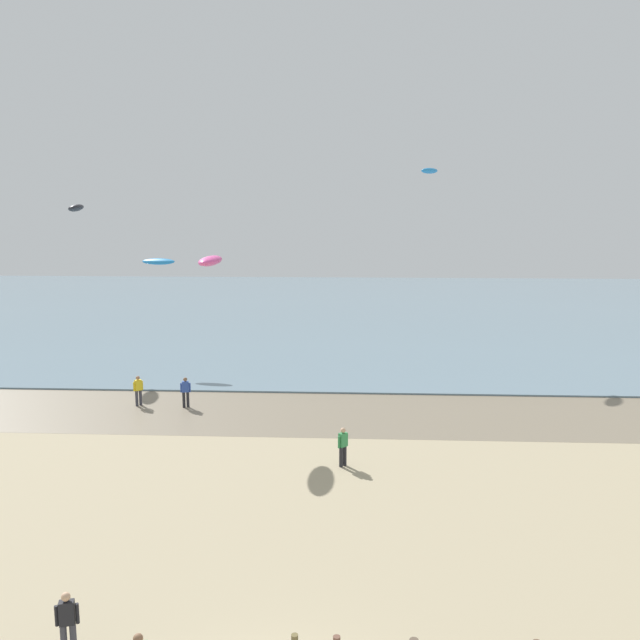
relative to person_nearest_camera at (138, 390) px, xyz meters
The scene contains 10 objects.
wet_sand_strip 10.52m from the person_nearest_camera, ahead, with size 120.00×7.94×0.01m, color #7A6D59.
sea 39.44m from the person_nearest_camera, 74.66° to the left, with size 160.00×70.00×0.10m, color slate.
person_nearest_camera is the anchor object (origin of this frame).
person_mid_beach 21.78m from the person_nearest_camera, 76.34° to the right, with size 0.55×0.31×1.71m.
person_by_waterline 14.35m from the person_nearest_camera, 35.97° to the right, with size 0.43×0.43×1.71m.
person_right_flank 2.74m from the person_nearest_camera, ahead, with size 0.56×0.28×1.71m.
kite_aloft_1 9.35m from the person_nearest_camera, 30.26° to the right, with size 3.06×0.98×0.49m, color #E54C99.
kite_aloft_2 16.78m from the person_nearest_camera, 124.57° to the left, with size 2.87×0.92×0.46m, color black.
kite_aloft_5 25.59m from the person_nearest_camera, 38.44° to the left, with size 2.19×0.70×0.35m, color #2384D1.
kite_aloft_6 12.45m from the person_nearest_camera, 99.22° to the left, with size 2.44×0.78×0.39m, color #2384D1.
Camera 1 is at (1.61, -12.55, 10.79)m, focal length 37.45 mm.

